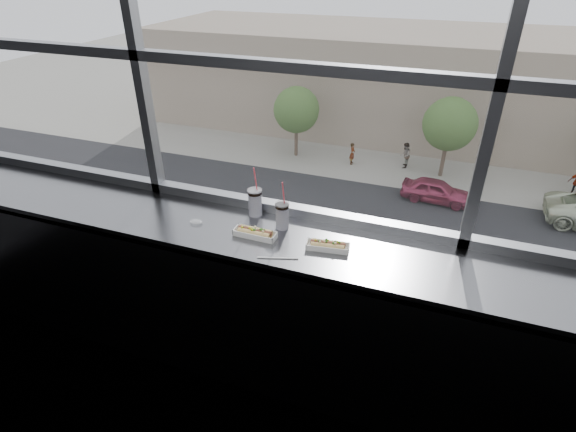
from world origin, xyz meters
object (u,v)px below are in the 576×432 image
(pedestrian_a, at_px, (353,151))
(loose_straw, at_px, (278,258))
(wrapper, at_px, (196,222))
(car_near_a, at_px, (178,208))
(car_near_c, at_px, (377,247))
(hotdog_tray_right, at_px, (328,245))
(soda_cup_left, at_px, (255,201))
(car_near_d, at_px, (524,276))
(tree_left, at_px, (296,110))
(hotdog_tray_left, at_px, (255,233))
(car_far_b, at_px, (437,187))
(pedestrian_b, at_px, (405,153))
(soda_cup_right, at_px, (282,214))
(tree_center, at_px, (450,124))

(pedestrian_a, bearing_deg, loose_straw, -169.48)
(wrapper, bearing_deg, car_near_a, 125.97)
(wrapper, distance_m, car_near_c, 19.63)
(car_near_c, bearing_deg, wrapper, -170.59)
(hotdog_tray_right, bearing_deg, car_near_c, 87.42)
(loose_straw, xyz_separation_m, pedestrian_a, (-5.27, 28.35, -11.11))
(soda_cup_left, xyz_separation_m, wrapper, (-0.30, -0.22, -0.09))
(loose_straw, height_order, car_near_d, loose_straw)
(soda_cup_left, relative_size, tree_left, 0.06)
(loose_straw, height_order, car_near_c, loose_straw)
(wrapper, bearing_deg, hotdog_tray_left, -1.98)
(car_near_d, xyz_separation_m, car_far_b, (-4.24, 8.00, -0.18))
(soda_cup_left, bearing_deg, car_near_d, 71.30)
(pedestrian_b, distance_m, tree_left, 8.42)
(soda_cup_left, bearing_deg, car_far_b, 87.14)
(hotdog_tray_left, height_order, car_far_b, hotdog_tray_left)
(wrapper, bearing_deg, car_far_b, 86.47)
(loose_straw, relative_size, car_near_a, 0.03)
(wrapper, relative_size, car_near_c, 0.01)
(car_far_b, bearing_deg, car_near_d, -147.46)
(soda_cup_right, height_order, car_near_c, soda_cup_right)
(pedestrian_b, bearing_deg, soda_cup_left, 2.60)
(loose_straw, bearing_deg, car_near_d, 55.86)
(soda_cup_left, relative_size, soda_cup_right, 1.06)
(car_near_a, xyz_separation_m, pedestrian_a, (7.17, 11.87, -0.21))
(car_near_d, bearing_deg, tree_left, 46.37)
(wrapper, distance_m, car_near_d, 20.45)
(car_near_a, bearing_deg, car_near_c, -82.99)
(soda_cup_right, distance_m, loose_straw, 0.33)
(car_near_a, xyz_separation_m, tree_center, (13.43, 12.00, 2.54))
(wrapper, distance_m, pedestrian_b, 30.87)
(soda_cup_right, distance_m, pedestrian_a, 30.64)
(car_near_c, xyz_separation_m, car_far_b, (2.24, 8.00, -0.19))
(soda_cup_left, height_order, pedestrian_a, soda_cup_left)
(hotdog_tray_right, distance_m, loose_straw, 0.29)
(tree_left, bearing_deg, car_far_b, -20.77)
(tree_center, bearing_deg, pedestrian_a, -178.83)
(soda_cup_left, distance_m, pedestrian_b, 30.71)
(car_near_a, bearing_deg, pedestrian_b, -33.83)
(soda_cup_left, relative_size, car_near_c, 0.05)
(car_near_a, distance_m, tree_left, 12.54)
(car_near_c, bearing_deg, loose_straw, -168.54)
(hotdog_tray_left, xyz_separation_m, pedestrian_b, (-1.40, 28.85, -10.98))
(hotdog_tray_right, xyz_separation_m, tree_left, (-9.87, 28.30, -8.55))
(soda_cup_left, xyz_separation_m, tree_left, (-9.35, 28.09, -8.63))
(car_far_b, relative_size, tree_left, 1.08)
(hotdog_tray_right, distance_m, pedestrian_a, 30.78)
(car_near_c, xyz_separation_m, tree_center, (2.34, 12.00, 2.55))
(car_near_d, height_order, tree_left, tree_left)
(soda_cup_right, relative_size, car_near_c, 0.05)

